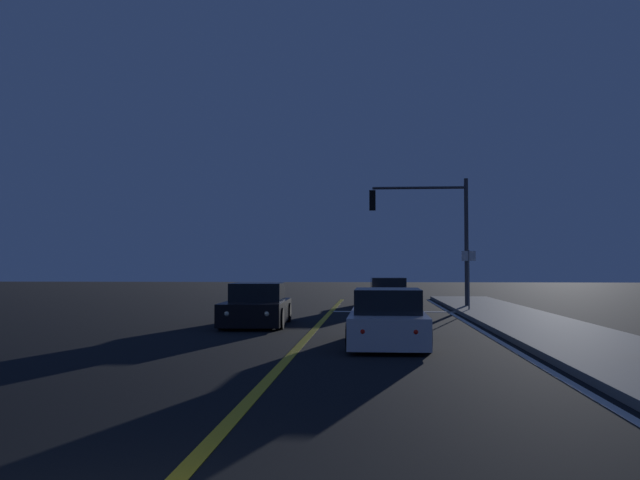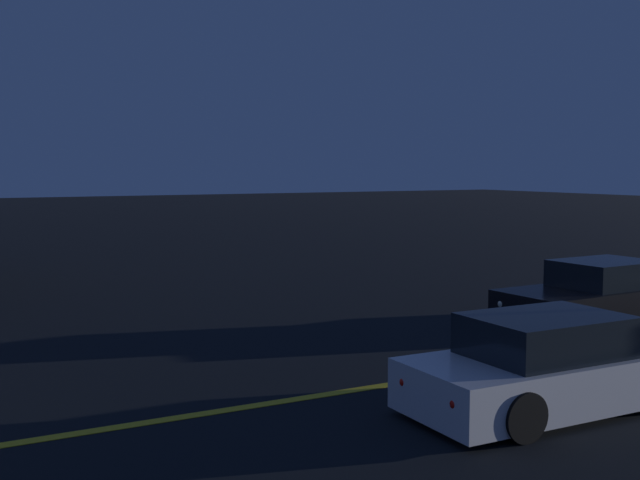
{
  "view_description": "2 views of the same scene",
  "coord_description": "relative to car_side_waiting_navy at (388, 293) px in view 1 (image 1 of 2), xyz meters",
  "views": [
    {
      "loc": [
        1.7,
        -3.98,
        1.85
      ],
      "look_at": [
        -0.02,
        18.58,
        2.75
      ],
      "focal_mm": 38.4,
      "sensor_mm": 36.0,
      "label": 1
    },
    {
      "loc": [
        9.9,
        4.45,
        3.37
      ],
      "look_at": [
        -1.94,
        10.8,
        2.1
      ],
      "focal_mm": 43.84,
      "sensor_mm": 36.0,
      "label": 2
    }
  ],
  "objects": [
    {
      "name": "car_following_oncoming_white",
      "position": [
        -0.39,
        -16.87,
        -0.0
      ],
      "size": [
        1.89,
        4.62,
        1.34
      ],
      "rotation": [
        0.0,
        0.0,
        -0.01
      ],
      "color": "silver",
      "rests_on": "ground"
    },
    {
      "name": "sidewalk_right",
      "position": [
        4.24,
        -16.28,
        -0.51
      ],
      "size": [
        3.2,
        46.74,
        0.15
      ],
      "primitive_type": "cube",
      "color": "slate",
      "rests_on": "ground"
    },
    {
      "name": "street_sign_corner",
      "position": [
        3.14,
        -5.29,
        1.13
      ],
      "size": [
        0.56,
        0.06,
        2.55
      ],
      "color": "slate",
      "rests_on": "ground"
    },
    {
      "name": "car_side_waiting_navy",
      "position": [
        0.0,
        0.0,
        0.0
      ],
      "size": [
        2.09,
        4.55,
        1.34
      ],
      "rotation": [
        0.0,
        0.0,
        0.04
      ],
      "color": "navy",
      "rests_on": "ground"
    },
    {
      "name": "traffic_signal_near_right",
      "position": [
        1.86,
        -2.49,
        3.32
      ],
      "size": [
        4.39,
        0.28,
        5.8
      ],
      "rotation": [
        0.0,
        0.0,
        3.14
      ],
      "color": "#38383D",
      "rests_on": "ground"
    },
    {
      "name": "lane_line_center",
      "position": [
        -2.46,
        -16.28,
        -0.58
      ],
      "size": [
        0.2,
        44.14,
        0.01
      ],
      "primitive_type": "cube",
      "color": "gold",
      "rests_on": "ground"
    },
    {
      "name": "car_lead_oncoming_black",
      "position": [
        -4.42,
        -11.62,
        0.0
      ],
      "size": [
        2.09,
        4.59,
        1.34
      ],
      "rotation": [
        0.0,
        0.0,
        3.18
      ],
      "color": "black",
      "rests_on": "ground"
    },
    {
      "name": "lane_line_edge_right",
      "position": [
        2.39,
        -16.28,
        -0.58
      ],
      "size": [
        0.16,
        44.14,
        0.01
      ],
      "primitive_type": "cube",
      "color": "silver",
      "rests_on": "ground"
    },
    {
      "name": "stop_bar",
      "position": [
        0.09,
        -4.79,
        -0.58
      ],
      "size": [
        5.09,
        0.5,
        0.01
      ],
      "primitive_type": "cube",
      "color": "silver",
      "rests_on": "ground"
    }
  ]
}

